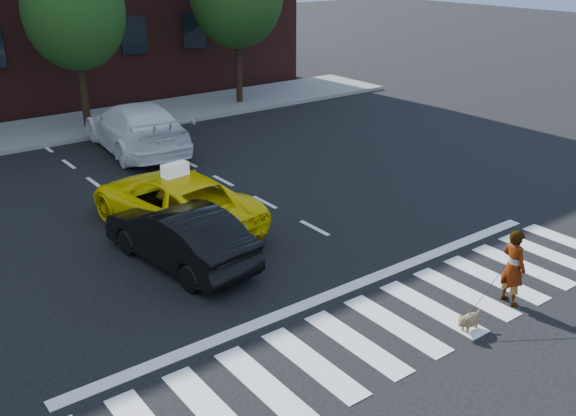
% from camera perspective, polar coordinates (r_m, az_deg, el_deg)
% --- Properties ---
extents(ground, '(120.00, 120.00, 0.00)m').
position_cam_1_polar(ground, '(12.42, 9.56, -10.24)').
color(ground, black).
rests_on(ground, ground).
extents(crosswalk, '(13.00, 2.40, 0.01)m').
position_cam_1_polar(crosswalk, '(12.41, 9.56, -10.21)').
color(crosswalk, silver).
rests_on(crosswalk, ground).
extents(stop_line, '(12.00, 0.30, 0.01)m').
position_cam_1_polar(stop_line, '(13.38, 4.62, -7.37)').
color(stop_line, silver).
rests_on(stop_line, ground).
extents(sidewalk_far, '(30.00, 4.00, 0.15)m').
position_cam_1_polar(sidewalk_far, '(26.56, -18.73, 6.85)').
color(sidewalk_far, slate).
rests_on(sidewalk_far, ground).
extents(taxi, '(2.95, 5.39, 1.43)m').
position_cam_1_polar(taxi, '(16.24, -10.13, 0.63)').
color(taxi, '#FFE205').
rests_on(taxi, ground).
extents(black_sedan, '(1.97, 4.26, 1.35)m').
position_cam_1_polar(black_sedan, '(14.40, -9.64, -2.39)').
color(black_sedan, black).
rests_on(black_sedan, ground).
extents(white_suv, '(2.88, 5.97, 1.68)m').
position_cam_1_polar(white_suv, '(22.83, -13.36, 7.03)').
color(white_suv, white).
rests_on(white_suv, ground).
extents(woman, '(0.48, 0.63, 1.57)m').
position_cam_1_polar(woman, '(13.35, 19.40, -4.97)').
color(woman, '#999999').
rests_on(woman, ground).
extents(dog, '(0.64, 0.27, 0.36)m').
position_cam_1_polar(dog, '(12.45, 15.77, -9.59)').
color(dog, '#906C49').
rests_on(dog, ground).
extents(taxi_sign, '(0.68, 0.35, 0.32)m').
position_cam_1_polar(taxi_sign, '(15.77, -10.01, 3.37)').
color(taxi_sign, white).
rests_on(taxi_sign, taxi).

